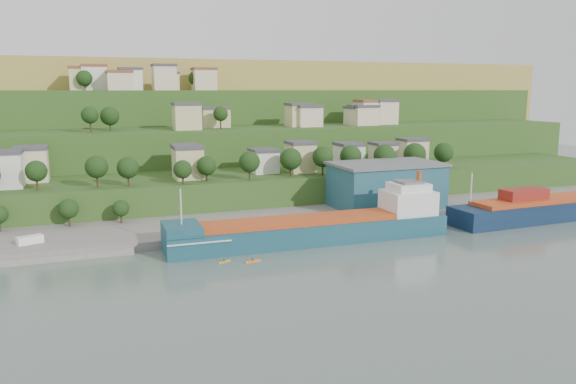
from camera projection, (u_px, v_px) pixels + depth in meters
name	position (u px, v px, depth m)	size (l,w,h in m)	color
ground	(306.00, 255.00, 121.42)	(500.00, 500.00, 0.00)	#4E5E57
quay	(336.00, 220.00, 154.03)	(220.00, 26.00, 4.00)	slate
pebble_beach	(37.00, 253.00, 123.24)	(40.00, 18.00, 2.40)	slate
hillside	(179.00, 162.00, 277.31)	(360.00, 210.36, 96.00)	#284719
cargo_ship_near	(319.00, 230.00, 132.21)	(67.93, 11.34, 17.44)	#143B4E
cargo_ship_far	(561.00, 208.00, 156.87)	(65.63, 13.71, 17.72)	#0C1936
warehouse	(386.00, 185.00, 161.03)	(31.27, 19.44, 12.80)	#205461
caravan	(30.00, 242.00, 123.10)	(5.35, 2.23, 2.50)	white
dinghy	(106.00, 245.00, 123.81)	(3.53, 1.33, 0.71)	silver
kayak_orange	(253.00, 260.00, 116.80)	(3.66, 1.18, 0.90)	orange
kayak_yellow	(224.00, 261.00, 116.51)	(3.01, 1.72, 0.76)	gold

